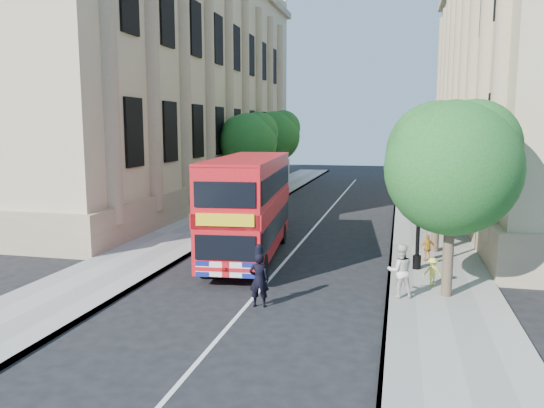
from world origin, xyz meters
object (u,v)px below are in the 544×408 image
Objects in this scene: double_decker_bus at (249,204)px; box_van at (258,200)px; lamp_post at (419,204)px; woman_pedestrian at (400,271)px; police_constable at (259,280)px.

double_decker_bus is 6.51m from box_van.
woman_pedestrian is at bearing -99.80° from lamp_post.
box_van is at bearing 138.78° from lamp_post.
police_constable is 4.30m from woman_pedestrian.
box_van is at bearing -69.25° from woman_pedestrian.
lamp_post reaches higher than woman_pedestrian.
lamp_post is 3.86m from woman_pedestrian.
double_decker_bus is 6.07m from police_constable.
double_decker_bus is 7.30m from woman_pedestrian.
lamp_post reaches higher than double_decker_bus.
woman_pedestrian is (7.29, -10.39, -0.55)m from box_van.
double_decker_bus reaches higher than woman_pedestrian.
box_van is (-7.89, 6.91, -1.02)m from lamp_post.
lamp_post is at bearing -11.04° from double_decker_bus.
double_decker_bus is 5.46× the size of police_constable.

